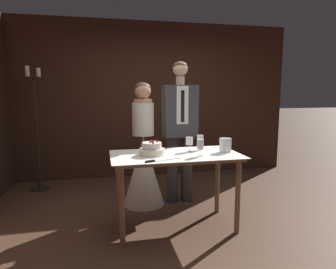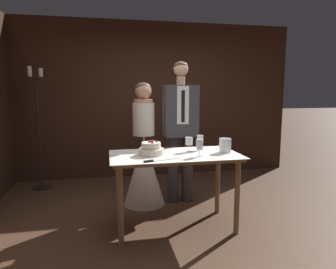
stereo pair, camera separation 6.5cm
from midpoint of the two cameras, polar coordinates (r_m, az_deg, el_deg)
ground_plane at (r=3.50m, az=3.31°, el=-17.06°), size 40.00×40.00×0.00m
wall_back at (r=5.32m, az=-3.12°, el=6.55°), size 4.92×0.12×2.67m
cake_table at (r=3.24m, az=0.87°, el=-5.57°), size 1.38×0.75×0.82m
tiered_cake at (r=3.18m, az=-3.67°, el=-2.86°), size 0.27×0.27×0.16m
cake_knife at (r=2.90m, az=-2.81°, el=-4.98°), size 0.39×0.15×0.02m
wine_glass_near at (r=3.44m, az=5.61°, el=-1.03°), size 0.07×0.07×0.17m
wine_glass_middle at (r=3.33m, az=3.52°, el=-1.32°), size 0.08×0.08×0.16m
wine_glass_far at (r=3.11m, az=5.57°, el=-1.95°), size 0.07×0.07×0.18m
hurricane_candle at (r=3.36m, az=10.32°, el=-2.08°), size 0.13×0.13×0.16m
bride at (r=3.95m, az=-5.16°, el=-4.98°), size 0.54×0.54×1.61m
groom at (r=3.96m, az=1.81°, el=1.64°), size 0.44×0.25×1.87m
candle_stand at (r=4.90m, az=-24.08°, el=0.32°), size 0.28×0.28×1.86m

